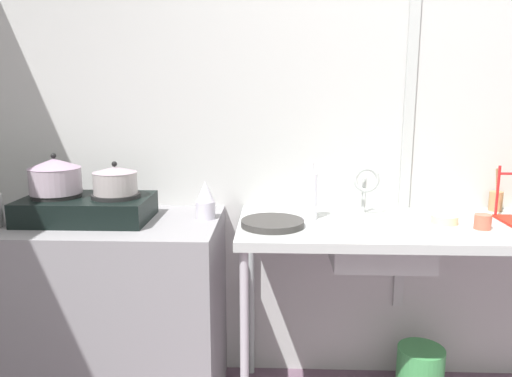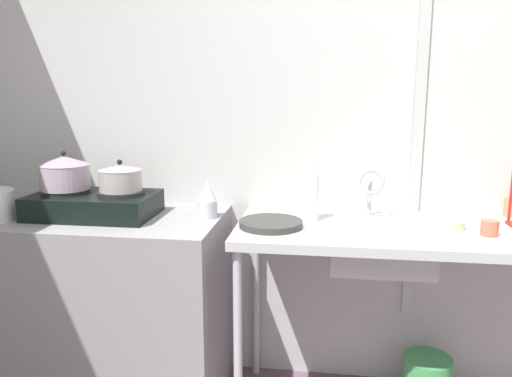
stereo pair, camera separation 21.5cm
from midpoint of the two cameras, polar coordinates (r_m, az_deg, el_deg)
name	(u,v)px [view 2 (the right image)]	position (r m, az deg, el deg)	size (l,w,h in m)	color
wall_back	(431,135)	(2.54, 22.01, 5.72)	(5.34, 0.10, 2.53)	#B4B4B1
wall_metal_strip	(419,109)	(2.46, 20.90, 8.61)	(0.05, 0.01, 2.03)	#ADB1AE
counter_concrete	(98,306)	(2.53, -15.57, -13.08)	(1.21, 0.62, 0.90)	gray
counter_sink	(424,243)	(2.26, 21.58, -5.95)	(1.61, 0.62, 0.90)	#ADB1AE
stove	(94,204)	(2.36, -15.85, -1.77)	(0.56, 0.34, 0.12)	black
pot_on_left_burner	(65,172)	(2.39, -19.00, 1.76)	(0.23, 0.23, 0.18)	#A1909D
pot_on_right_burner	(120,178)	(2.29, -12.92, 1.22)	(0.19, 0.19, 0.14)	#9C9492
percolator	(207,199)	(2.25, -2.95, -1.30)	(0.09, 0.09, 0.17)	#BDB8C7
sink_basin	(380,247)	(2.21, 16.95, -6.51)	(0.42, 0.36, 0.17)	#ADB1AE
faucet	(371,185)	(2.31, 15.83, 0.35)	(0.12, 0.07, 0.23)	#ADB1AE
frying_pan	(271,224)	(2.11, 4.67, -4.13)	(0.27, 0.27, 0.03)	#32302E
cup_by_rack	(490,228)	(2.23, 28.06, -4.11)	(0.07, 0.07, 0.06)	#BA5A43
small_bowl_on_drainboard	(450,224)	(2.27, 24.24, -3.87)	(0.12, 0.12, 0.04)	beige
bottle_by_sink	(311,196)	(2.21, 9.19, -0.92)	(0.07, 0.07, 0.26)	white
utensil_jar	(512,206)	(2.60, 29.71, -1.82)	(0.06, 0.06, 0.21)	#A3794D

